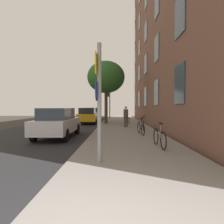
{
  "coord_description": "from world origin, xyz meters",
  "views": [
    {
      "loc": [
        0.39,
        -2.05,
        1.66
      ],
      "look_at": [
        0.14,
        13.0,
        1.31
      ],
      "focal_mm": 30.59,
      "sensor_mm": 36.0,
      "label": 1
    }
  ],
  "objects": [
    {
      "name": "road_asphalt",
      "position": [
        -4.5,
        15.0,
        0.01
      ],
      "size": [
        7.0,
        38.0,
        0.01
      ],
      "primitive_type": "cube",
      "color": "#232326",
      "rests_on": "ground"
    },
    {
      "name": "car_2",
      "position": [
        -2.76,
        25.53,
        0.84
      ],
      "size": [
        1.81,
        4.47,
        1.62
      ],
      "color": "#B7B7BC",
      "rests_on": "road_asphalt"
    },
    {
      "name": "car_1",
      "position": [
        -2.46,
        17.64,
        0.84
      ],
      "size": [
        1.96,
        4.42,
        1.62
      ],
      "color": "orange",
      "rests_on": "road_asphalt"
    },
    {
      "name": "bicycle_0",
      "position": [
        2.11,
        5.35,
        0.5
      ],
      "size": [
        0.42,
        1.69,
        0.97
      ],
      "color": "black",
      "rests_on": "sidewalk"
    },
    {
      "name": "bicycle_3",
      "position": [
        1.58,
        16.39,
        0.49
      ],
      "size": [
        0.48,
        1.64,
        0.94
      ],
      "color": "black",
      "rests_on": "sidewalk"
    },
    {
      "name": "tree_near",
      "position": [
        -0.5,
        16.62,
        4.61
      ],
      "size": [
        3.64,
        3.64,
        6.06
      ],
      "color": "#4C3823",
      "rests_on": "sidewalk"
    },
    {
      "name": "pedestrian_0",
      "position": [
        1.24,
        13.19,
        1.06
      ],
      "size": [
        0.43,
        0.43,
        1.65
      ],
      "color": "#4C4742",
      "rests_on": "sidewalk"
    },
    {
      "name": "traffic_light",
      "position": [
        -0.49,
        25.64,
        2.82
      ],
      "size": [
        0.43,
        0.24,
        3.96
      ],
      "color": "black",
      "rests_on": "sidewalk"
    },
    {
      "name": "car_0",
      "position": [
        -2.78,
        8.44,
        0.84
      ],
      "size": [
        1.77,
        4.44,
        1.62
      ],
      "color": "silver",
      "rests_on": "road_asphalt"
    },
    {
      "name": "building_facade",
      "position": [
        3.69,
        14.5,
        10.13
      ],
      "size": [
        0.56,
        27.0,
        20.23
      ],
      "color": "brown",
      "rests_on": "ground"
    },
    {
      "name": "ground_plane",
      "position": [
        -2.4,
        15.0,
        0.0
      ],
      "size": [
        41.8,
        41.8,
        0.0
      ],
      "primitive_type": "plane",
      "color": "#332D28"
    },
    {
      "name": "sign_post",
      "position": [
        -0.08,
        3.35,
        2.02
      ],
      "size": [
        0.15,
        0.6,
        3.36
      ],
      "color": "gray",
      "rests_on": "sidewalk"
    },
    {
      "name": "sidewalk",
      "position": [
        1.1,
        15.0,
        0.06
      ],
      "size": [
        4.2,
        38.0,
        0.12
      ],
      "primitive_type": "cube",
      "color": "gray",
      "rests_on": "ground"
    },
    {
      "name": "bicycle_2",
      "position": [
        2.33,
        10.95,
        0.5
      ],
      "size": [
        0.42,
        1.67,
        0.97
      ],
      "color": "black",
      "rests_on": "sidewalk"
    },
    {
      "name": "bicycle_1",
      "position": [
        1.87,
        8.9,
        0.5
      ],
      "size": [
        0.42,
        1.65,
        0.97
      ],
      "color": "black",
      "rests_on": "sidewalk"
    }
  ]
}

